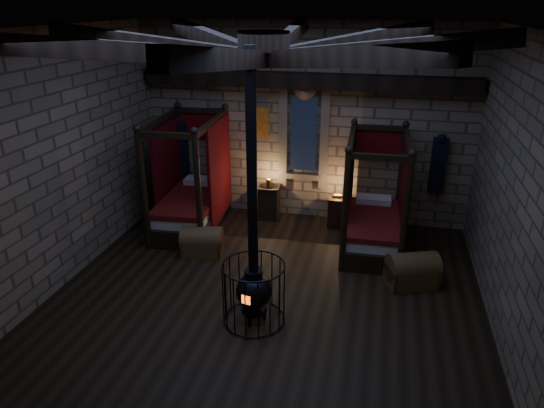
% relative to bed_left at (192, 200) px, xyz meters
% --- Properties ---
extents(room, '(7.02, 7.02, 4.29)m').
position_rel_bed_left_xyz_m(room, '(2.22, -2.32, 3.16)').
color(room, black).
rests_on(room, ground).
extents(bed_left, '(1.35, 2.34, 2.37)m').
position_rel_bed_left_xyz_m(bed_left, '(0.00, 0.00, 0.00)').
color(bed_left, black).
rests_on(bed_left, ground).
extents(bed_right, '(1.20, 2.18, 2.23)m').
position_rel_bed_left_xyz_m(bed_right, '(3.82, -0.10, -0.03)').
color(bed_right, black).
rests_on(bed_right, ground).
extents(trunk_left, '(0.85, 0.63, 0.57)m').
position_rel_bed_left_xyz_m(trunk_left, '(0.66, -1.20, -0.33)').
color(trunk_left, brown).
rests_on(trunk_left, ground).
extents(trunk_right, '(0.96, 0.79, 0.61)m').
position_rel_bed_left_xyz_m(trunk_right, '(4.57, -1.42, -0.31)').
color(trunk_right, brown).
rests_on(trunk_right, ground).
extents(nightstand_left, '(0.51, 0.49, 0.94)m').
position_rel_bed_left_xyz_m(nightstand_left, '(1.51, 0.74, -0.19)').
color(nightstand_left, black).
rests_on(nightstand_left, ground).
extents(nightstand_right, '(0.45, 0.43, 0.73)m').
position_rel_bed_left_xyz_m(nightstand_right, '(3.05, 0.65, -0.24)').
color(nightstand_right, black).
rests_on(nightstand_right, ground).
extents(stove, '(0.96, 0.96, 4.05)m').
position_rel_bed_left_xyz_m(stove, '(2.20, -3.03, 0.02)').
color(stove, black).
rests_on(stove, ground).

